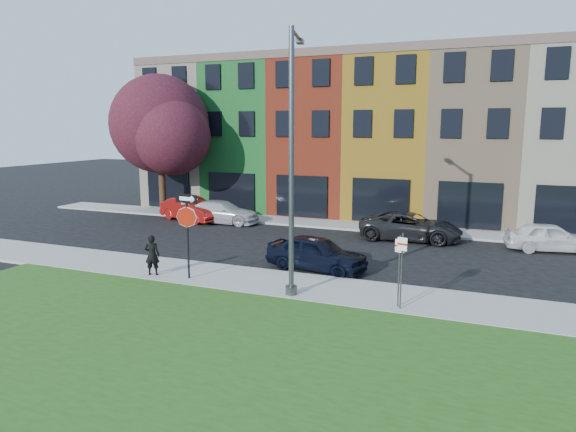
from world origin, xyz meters
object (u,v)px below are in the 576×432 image
at_px(stop_sign, 187,219).
at_px(man, 152,255).
at_px(street_lamp, 292,164).
at_px(sedan_near, 317,253).

xyz_separation_m(stop_sign, man, (-1.56, -0.13, -1.51)).
bearing_deg(street_lamp, man, 166.80).
height_order(stop_sign, street_lamp, street_lamp).
xyz_separation_m(stop_sign, sedan_near, (4.02, 3.30, -1.71)).
distance_m(stop_sign, man, 2.17).
bearing_deg(man, street_lamp, 161.93).
bearing_deg(sedan_near, man, 130.55).
bearing_deg(street_lamp, sedan_near, 80.97).
distance_m(stop_sign, street_lamp, 4.81).
bearing_deg(sedan_near, street_lamp, -166.50).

